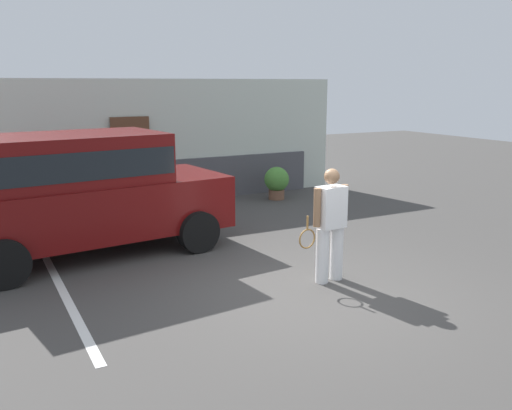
{
  "coord_description": "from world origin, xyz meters",
  "views": [
    {
      "loc": [
        -4.09,
        -6.03,
        2.85
      ],
      "look_at": [
        -0.27,
        1.2,
        1.05
      ],
      "focal_mm": 38.83,
      "sensor_mm": 36.0,
      "label": 1
    }
  ],
  "objects": [
    {
      "name": "parked_suv",
      "position": [
        -2.43,
        3.32,
        1.15
      ],
      "size": [
        4.77,
        2.55,
        2.05
      ],
      "rotation": [
        0.0,
        0.0,
        0.11
      ],
      "color": "#590C0C",
      "rests_on": "ground_plane"
    },
    {
      "name": "parking_stripe_0",
      "position": [
        -3.07,
        1.5,
        0.0
      ],
      "size": [
        0.12,
        4.4,
        0.01
      ],
      "primitive_type": "cube",
      "color": "silver",
      "rests_on": "ground_plane"
    },
    {
      "name": "house_frontage",
      "position": [
        -0.01,
        6.88,
        1.39
      ],
      "size": [
        9.76,
        0.4,
        2.96
      ],
      "color": "silver",
      "rests_on": "ground_plane"
    },
    {
      "name": "potted_plant_by_porch",
      "position": [
        2.74,
        5.78,
        0.45
      ],
      "size": [
        0.62,
        0.62,
        0.82
      ],
      "color": "brown",
      "rests_on": "ground_plane"
    },
    {
      "name": "ground_plane",
      "position": [
        0.0,
        0.0,
        0.0
      ],
      "size": [
        40.0,
        40.0,
        0.0
      ],
      "primitive_type": "plane",
      "color": "#423F3D"
    },
    {
      "name": "tennis_player_man",
      "position": [
        0.48,
        0.32,
        0.86
      ],
      "size": [
        0.88,
        0.3,
        1.67
      ],
      "rotation": [
        0.0,
        0.0,
        3.25
      ],
      "color": "white",
      "rests_on": "ground_plane"
    }
  ]
}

